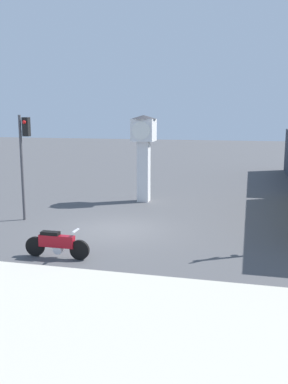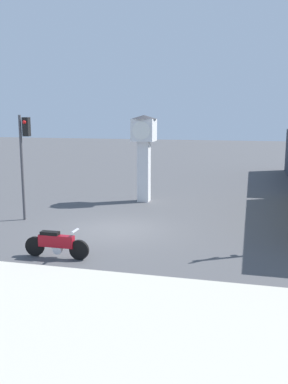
# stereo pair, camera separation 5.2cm
# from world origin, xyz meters

# --- Properties ---
(ground_plane) EXTENTS (120.00, 120.00, 0.00)m
(ground_plane) POSITION_xyz_m (0.00, 0.00, 0.00)
(ground_plane) COLOR #4C4C4F
(sidewalk_strip) EXTENTS (36.00, 6.00, 0.10)m
(sidewalk_strip) POSITION_xyz_m (0.00, -7.68, 0.05)
(sidewalk_strip) COLOR #BCB7A8
(sidewalk_strip) RESTS_ON ground_plane
(motorcycle) EXTENTS (2.21, 0.48, 0.98)m
(motorcycle) POSITION_xyz_m (-0.82, -3.68, 0.47)
(motorcycle) COLOR black
(motorcycle) RESTS_ON ground_plane
(clock_tower) EXTENTS (1.37, 1.37, 4.55)m
(clock_tower) POSITION_xyz_m (-0.28, 5.84, 3.03)
(clock_tower) COLOR white
(clock_tower) RESTS_ON ground_plane
(traffic_light) EXTENTS (0.50, 0.35, 4.57)m
(traffic_light) POSITION_xyz_m (-4.28, 0.64, 3.13)
(traffic_light) COLOR #47474C
(traffic_light) RESTS_ON ground_plane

